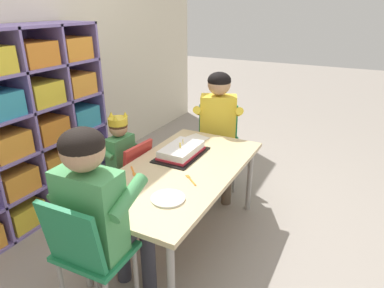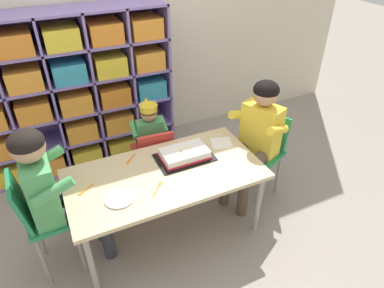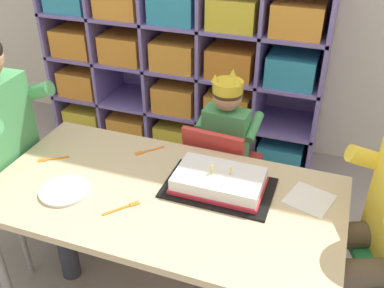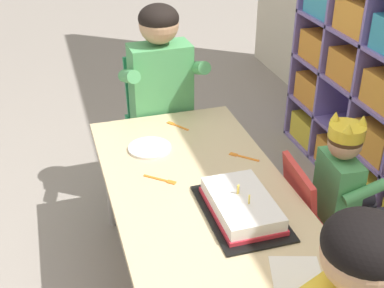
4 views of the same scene
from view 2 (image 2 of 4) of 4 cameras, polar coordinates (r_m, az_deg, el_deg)
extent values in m
plane|color=gray|center=(2.72, -4.01, -14.11)|extent=(16.00, 16.00, 0.00)
cube|color=#7F6BB2|center=(3.37, -19.88, 9.15)|extent=(1.74, 0.01, 1.42)
cube|color=#7F6BB2|center=(3.21, -28.41, 5.67)|extent=(0.02, 0.38, 1.42)
cube|color=#7F6BB2|center=(3.19, -22.40, 7.19)|extent=(0.02, 0.38, 1.42)
cube|color=#7F6BB2|center=(3.21, -16.37, 8.63)|extent=(0.02, 0.38, 1.42)
cube|color=#7F6BB2|center=(3.27, -10.45, 9.94)|extent=(0.02, 0.38, 1.42)
cube|color=#7F6BB2|center=(3.37, -4.75, 11.09)|extent=(0.02, 0.38, 1.42)
cube|color=#7F6BB2|center=(3.55, -17.26, -2.23)|extent=(1.74, 0.38, 0.02)
cube|color=#7F6BB2|center=(3.40, -18.05, 1.58)|extent=(1.74, 0.38, 0.02)
cube|color=#7F6BB2|center=(3.26, -18.92, 5.72)|extent=(1.74, 0.38, 0.02)
cube|color=#7F6BB2|center=(3.14, -19.87, 10.20)|extent=(1.74, 0.38, 0.02)
cube|color=#7F6BB2|center=(3.05, -20.92, 14.98)|extent=(1.74, 0.38, 0.02)
cube|color=#7F6BB2|center=(2.98, -22.08, 20.03)|extent=(1.74, 0.38, 0.02)
cube|color=yellow|center=(3.51, -28.44, -3.85)|extent=(0.27, 0.31, 0.17)
cube|color=orange|center=(3.48, -22.97, -2.52)|extent=(0.27, 0.31, 0.17)
cube|color=yellow|center=(3.48, -17.46, -1.15)|extent=(0.27, 0.31, 0.17)
cube|color=yellow|center=(3.52, -12.02, 0.21)|extent=(0.27, 0.31, 0.17)
cube|color=teal|center=(3.59, -6.75, 1.52)|extent=(0.27, 0.31, 0.17)
cube|color=orange|center=(3.33, -18.28, 2.78)|extent=(0.27, 0.31, 0.17)
cube|color=orange|center=(3.37, -12.59, 4.16)|extent=(0.27, 0.31, 0.17)
cube|color=orange|center=(3.20, -25.20, 5.58)|extent=(0.27, 0.31, 0.17)
cube|color=orange|center=(3.20, -19.18, 7.06)|extent=(0.27, 0.31, 0.17)
cube|color=orange|center=(3.24, -13.20, 8.45)|extent=(0.27, 0.31, 0.17)
cube|color=teal|center=(3.32, -7.40, 9.70)|extent=(0.27, 0.31, 0.17)
cube|color=orange|center=(3.09, -26.47, 10.12)|extent=(0.27, 0.31, 0.17)
cube|color=teal|center=(3.09, -20.16, 11.66)|extent=(0.27, 0.31, 0.17)
cube|color=yellow|center=(3.13, -13.88, 13.05)|extent=(0.27, 0.31, 0.17)
cube|color=orange|center=(3.21, -7.77, 14.25)|extent=(0.27, 0.31, 0.17)
cube|color=orange|center=(3.00, -27.86, 14.95)|extent=(0.27, 0.31, 0.17)
cube|color=yellow|center=(3.00, -21.25, 16.57)|extent=(0.27, 0.31, 0.17)
cube|color=orange|center=(3.05, -14.63, 17.96)|extent=(0.27, 0.31, 0.17)
cube|color=orange|center=(3.13, -8.19, 19.08)|extent=(0.27, 0.31, 0.17)
cube|color=#D1B789|center=(2.34, -4.55, -5.06)|extent=(1.33, 0.69, 0.03)
cylinder|color=#9E9993|center=(2.27, -16.60, -18.84)|extent=(0.04, 0.04, 0.54)
cylinder|color=#9E9993|center=(2.57, 11.06, -9.88)|extent=(0.04, 0.04, 0.54)
cylinder|color=#9E9993|center=(2.66, -19.01, -9.55)|extent=(0.04, 0.04, 0.54)
cylinder|color=#9E9993|center=(2.92, 4.79, -2.94)|extent=(0.04, 0.04, 0.54)
cube|color=red|center=(2.89, -6.71, -1.35)|extent=(0.34, 0.35, 0.03)
cube|color=red|center=(2.68, -6.06, -0.61)|extent=(0.29, 0.08, 0.26)
cylinder|color=gray|center=(3.12, -4.89, -2.34)|extent=(0.02, 0.02, 0.35)
cylinder|color=gray|center=(3.08, -9.37, -3.31)|extent=(0.02, 0.02, 0.35)
cylinder|color=gray|center=(2.93, -3.40, -5.22)|extent=(0.02, 0.02, 0.35)
cylinder|color=gray|center=(2.88, -8.20, -6.31)|extent=(0.02, 0.02, 0.35)
cube|color=#4C9E5B|center=(2.81, -6.98, 1.32)|extent=(0.22, 0.13, 0.29)
sphere|color=tan|center=(2.70, -7.30, 5.18)|extent=(0.13, 0.13, 0.13)
ellipsoid|color=#472D19|center=(2.69, -7.33, 5.55)|extent=(0.14, 0.14, 0.10)
cylinder|color=yellow|center=(2.67, -7.38, 6.11)|extent=(0.14, 0.14, 0.05)
cone|color=yellow|center=(2.71, -7.76, 7.45)|extent=(0.04, 0.04, 0.04)
cone|color=yellow|center=(2.64, -6.18, 6.87)|extent=(0.04, 0.04, 0.04)
cone|color=yellow|center=(2.62, -8.42, 6.46)|extent=(0.04, 0.04, 0.04)
cylinder|color=#33333D|center=(2.97, -6.18, 0.70)|extent=(0.09, 0.21, 0.07)
cylinder|color=#33333D|center=(2.95, -8.53, 0.21)|extent=(0.09, 0.21, 0.07)
cylinder|color=#33333D|center=(3.18, -6.46, -1.54)|extent=(0.06, 0.06, 0.37)
cylinder|color=#33333D|center=(3.16, -8.66, -2.01)|extent=(0.06, 0.06, 0.37)
cylinder|color=#4C9E5B|center=(2.83, -4.85, 3.34)|extent=(0.06, 0.18, 0.10)
cylinder|color=#4C9E5B|center=(2.79, -9.77, 2.36)|extent=(0.06, 0.18, 0.10)
cube|color=#238451|center=(2.35, -22.76, -11.00)|extent=(0.30, 0.35, 0.03)
cube|color=#238451|center=(2.25, -27.01, -8.73)|extent=(0.08, 0.31, 0.32)
cylinder|color=gray|center=(2.42, -18.32, -16.45)|extent=(0.02, 0.02, 0.45)
cylinder|color=gray|center=(2.61, -19.59, -12.10)|extent=(0.02, 0.02, 0.45)
cylinder|color=gray|center=(2.43, -23.66, -17.81)|extent=(0.02, 0.02, 0.45)
cylinder|color=gray|center=(2.62, -24.45, -13.36)|extent=(0.02, 0.02, 0.45)
cube|color=#4C9E5B|center=(2.21, -24.00, -6.98)|extent=(0.17, 0.31, 0.42)
sphere|color=tan|center=(2.04, -26.00, -0.37)|extent=(0.19, 0.19, 0.19)
ellipsoid|color=black|center=(2.02, -26.20, 0.29)|extent=(0.19, 0.19, 0.14)
cylinder|color=#33333D|center=(2.26, -18.90, -10.82)|extent=(0.30, 0.11, 0.10)
cylinder|color=#33333D|center=(2.39, -19.75, -8.01)|extent=(0.30, 0.11, 0.10)
cylinder|color=#33333D|center=(2.45, -14.23, -14.27)|extent=(0.08, 0.08, 0.47)
cylinder|color=#33333D|center=(2.58, -15.31, -11.51)|extent=(0.08, 0.08, 0.47)
cylinder|color=#4C9E5B|center=(2.02, -22.36, -7.47)|extent=(0.25, 0.07, 0.14)
cylinder|color=#4C9E5B|center=(2.29, -23.60, -2.29)|extent=(0.25, 0.07, 0.14)
cube|color=#238451|center=(2.83, 11.04, -1.28)|extent=(0.40, 0.45, 0.03)
cube|color=#238451|center=(2.84, 12.87, 2.48)|extent=(0.19, 0.34, 0.29)
cylinder|color=gray|center=(2.95, 6.85, -4.42)|extent=(0.02, 0.02, 0.41)
cylinder|color=gray|center=(2.82, 11.94, -7.07)|extent=(0.02, 0.02, 0.41)
cylinder|color=gray|center=(3.10, 9.37, -2.48)|extent=(0.02, 0.02, 0.41)
cylinder|color=gray|center=(2.98, 14.29, -4.89)|extent=(0.02, 0.02, 0.41)
cube|color=yellow|center=(2.71, 11.54, 2.46)|extent=(0.26, 0.34, 0.42)
sphere|color=tan|center=(2.56, 12.33, 8.35)|extent=(0.19, 0.19, 0.19)
ellipsoid|color=black|center=(2.55, 12.41, 8.92)|extent=(0.19, 0.19, 0.14)
cylinder|color=brown|center=(2.74, 7.84, -1.25)|extent=(0.32, 0.20, 0.10)
cylinder|color=brown|center=(2.66, 10.95, -2.77)|extent=(0.32, 0.20, 0.10)
cylinder|color=brown|center=(2.79, 5.62, -6.62)|extent=(0.08, 0.08, 0.43)
cylinder|color=brown|center=(2.72, 8.63, -8.27)|extent=(0.08, 0.08, 0.43)
cylinder|color=yellow|center=(2.69, 8.05, 4.96)|extent=(0.25, 0.15, 0.14)
cylinder|color=yellow|center=(2.55, 14.22, 2.31)|extent=(0.25, 0.15, 0.14)
cube|color=black|center=(2.45, -1.26, -2.27)|extent=(0.41, 0.26, 0.01)
cube|color=white|center=(2.43, -1.27, -1.61)|extent=(0.33, 0.20, 0.06)
cube|color=red|center=(2.44, -1.26, -2.04)|extent=(0.34, 0.22, 0.02)
cylinder|color=#EFCC4C|center=(2.39, -1.88, -0.88)|extent=(0.01, 0.01, 0.04)
cylinder|color=#EFCC4C|center=(2.42, -0.51, -0.32)|extent=(0.01, 0.01, 0.04)
cylinder|color=#EFCC4C|center=(2.39, -1.76, -0.92)|extent=(0.01, 0.01, 0.04)
cylinder|color=white|center=(2.17, -12.17, -8.92)|extent=(0.19, 0.19, 0.01)
cube|color=white|center=(2.62, 4.98, 0.17)|extent=(0.19, 0.19, 0.00)
cube|color=orange|center=(2.30, -17.08, -7.05)|extent=(0.08, 0.06, 0.00)
cube|color=orange|center=(2.27, -18.24, -7.94)|extent=(0.04, 0.04, 0.00)
cube|color=orange|center=(2.49, -10.09, -2.21)|extent=(0.07, 0.08, 0.00)
cube|color=orange|center=(2.45, -10.82, -3.11)|extent=(0.04, 0.04, 0.00)
cube|color=orange|center=(2.19, -6.03, -7.83)|extent=(0.07, 0.09, 0.00)
cube|color=orange|center=(2.24, -5.40, -6.65)|extent=(0.04, 0.04, 0.00)
camera|label=1|loc=(1.42, -72.17, -11.61)|focal=31.93mm
camera|label=3|loc=(1.33, 37.92, 7.89)|focal=40.90mm
camera|label=4|loc=(2.50, 38.00, 20.31)|focal=48.22mm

